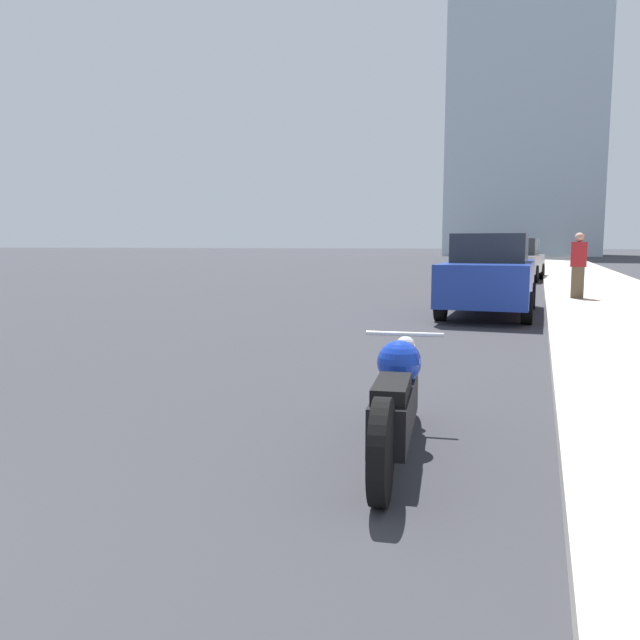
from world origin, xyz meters
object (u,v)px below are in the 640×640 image
Objects in this scene: parked_car_blue at (490,275)px; pedestrian at (578,265)px; parked_car_silver at (517,260)px; motorcycle at (396,400)px; parked_car_white at (518,254)px.

pedestrian is (1.85, 3.00, 0.12)m from parked_car_blue.
parked_car_silver is at bearing 89.98° from parked_car_blue.
parked_car_blue reaches higher than motorcycle.
parked_car_white is at bearing 96.84° from parked_car_silver.
parked_car_blue is at bearing -84.77° from parked_car_white.
pedestrian is at bearing 74.29° from motorcycle.
parked_car_silver is (0.12, 13.08, 0.00)m from parked_car_blue.
parked_car_white is 22.48m from pedestrian.
pedestrian is at bearing -79.98° from parked_car_white.
parked_car_silver is 12.30m from parked_car_white.
parked_car_blue is (-0.04, 9.22, 0.45)m from motorcycle.
pedestrian reaches higher than parked_car_white.
pedestrian reaches higher than parked_car_silver.
pedestrian reaches higher than parked_car_blue.
parked_car_blue is at bearing 82.97° from motorcycle.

